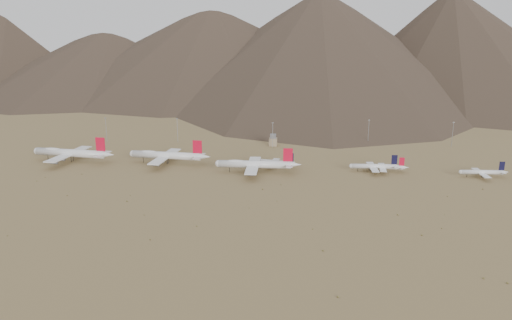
# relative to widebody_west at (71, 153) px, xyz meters

# --- Properties ---
(ground) EXTENTS (3000.00, 3000.00, 0.00)m
(ground) POSITION_rel_widebody_west_xyz_m (147.60, -39.52, -8.16)
(ground) COLOR #A28653
(ground) RESTS_ON ground
(mountain_ridge) EXTENTS (4400.00, 1000.00, 300.00)m
(mountain_ridge) POSITION_rel_widebody_west_xyz_m (147.60, 860.48, 141.84)
(mountain_ridge) COLOR brown
(mountain_ridge) RESTS_ON ground
(widebody_west) EXTENTS (79.50, 61.71, 23.68)m
(widebody_west) POSITION_rel_widebody_west_xyz_m (0.00, 0.00, 0.00)
(widebody_west) COLOR white
(widebody_west) RESTS_ON ground
(widebody_centre) EXTENTS (75.21, 58.15, 22.36)m
(widebody_centre) POSITION_rel_widebody_west_xyz_m (87.96, 1.14, -0.46)
(widebody_centre) COLOR white
(widebody_centre) RESTS_ON ground
(widebody_east) EXTENTS (72.02, 55.12, 21.38)m
(widebody_east) POSITION_rel_widebody_west_xyz_m (168.52, -20.30, -0.79)
(widebody_east) COLOR white
(widebody_east) RESTS_ON ground
(narrowbody_a) EXTENTS (41.09, 30.27, 13.81)m
(narrowbody_a) POSITION_rel_widebody_west_xyz_m (183.45, -1.41, -3.68)
(narrowbody_a) COLOR white
(narrowbody_a) RESTS_ON ground
(narrowbody_b) EXTENTS (44.35, 31.80, 14.63)m
(narrowbody_b) POSITION_rel_widebody_west_xyz_m (268.25, -7.90, -3.42)
(narrowbody_b) COLOR white
(narrowbody_b) RESTS_ON ground
(narrowbody_c) EXTENTS (38.71, 27.86, 12.77)m
(narrowbody_c) POSITION_rel_widebody_west_xyz_m (276.33, -6.69, -4.02)
(narrowbody_c) COLOR white
(narrowbody_c) RESTS_ON ground
(narrowbody_d) EXTENTS (40.01, 28.73, 13.19)m
(narrowbody_d) POSITION_rel_widebody_west_xyz_m (353.06, -16.12, -3.88)
(narrowbody_d) COLOR white
(narrowbody_d) RESTS_ON ground
(control_tower) EXTENTS (8.00, 8.00, 12.00)m
(control_tower) POSITION_rel_widebody_west_xyz_m (177.60, 80.48, -2.85)
(control_tower) COLOR gray
(control_tower) RESTS_ON ground
(mast_far_west) EXTENTS (2.00, 0.60, 25.70)m
(mast_far_west) POSITION_rel_widebody_west_xyz_m (0.46, 83.39, 6.04)
(mast_far_west) COLOR gray
(mast_far_west) RESTS_ON ground
(mast_west) EXTENTS (2.00, 0.60, 25.70)m
(mast_west) POSITION_rel_widebody_west_xyz_m (76.25, 87.61, 6.04)
(mast_west) COLOR gray
(mast_west) RESTS_ON ground
(mast_centre) EXTENTS (2.00, 0.60, 25.70)m
(mast_centre) POSITION_rel_widebody_west_xyz_m (177.57, 72.23, 6.04)
(mast_centre) COLOR gray
(mast_centre) RESTS_ON ground
(mast_east) EXTENTS (2.00, 0.60, 25.70)m
(mast_east) POSITION_rel_widebody_west_xyz_m (275.31, 96.42, 6.04)
(mast_east) COLOR gray
(mast_east) RESTS_ON ground
(mast_far_east) EXTENTS (2.00, 0.60, 25.70)m
(mast_far_east) POSITION_rel_widebody_west_xyz_m (358.18, 91.42, 6.04)
(mast_far_east) COLOR gray
(mast_far_east) RESTS_ON ground
(desert_scrub) EXTENTS (409.84, 177.78, 0.86)m
(desert_scrub) POSITION_rel_widebody_west_xyz_m (186.13, -125.00, -7.83)
(desert_scrub) COLOR olive
(desert_scrub) RESTS_ON ground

